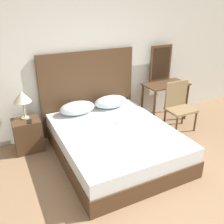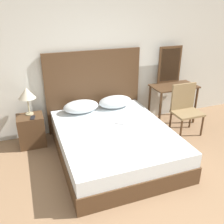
% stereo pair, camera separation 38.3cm
% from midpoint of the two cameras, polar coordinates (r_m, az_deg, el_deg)
% --- Properties ---
extents(wall_back, '(10.00, 0.06, 2.70)m').
position_cam_midpoint_polar(wall_back, '(4.57, -8.18, 12.03)').
color(wall_back, silver).
rests_on(wall_back, ground_plane).
extents(bed, '(1.70, 2.09, 0.48)m').
position_cam_midpoint_polar(bed, '(3.97, -2.10, -7.09)').
color(bed, '#4C331E').
rests_on(bed, ground_plane).
extents(headboard, '(1.79, 0.05, 1.50)m').
position_cam_midpoint_polar(headboard, '(4.66, -7.70, 4.59)').
color(headboard, '#4C331E').
rests_on(headboard, ground_plane).
extents(pillow_left, '(0.62, 0.38, 0.21)m').
position_cam_midpoint_polar(pillow_left, '(4.39, -10.41, 0.86)').
color(pillow_left, silver).
rests_on(pillow_left, bed).
extents(pillow_right, '(0.62, 0.38, 0.21)m').
position_cam_midpoint_polar(pillow_right, '(4.59, -2.67, 2.31)').
color(pillow_right, silver).
rests_on(pillow_right, bed).
extents(phone_on_bed, '(0.16, 0.15, 0.01)m').
position_cam_midpoint_polar(phone_on_bed, '(4.03, -1.18, -2.54)').
color(phone_on_bed, '#B7B7BC').
rests_on(phone_on_bed, bed).
extents(nightstand, '(0.43, 0.36, 0.55)m').
position_cam_midpoint_polar(nightstand, '(4.40, -21.10, -5.00)').
color(nightstand, '#4C331E').
rests_on(nightstand, ground_plane).
extents(table_lamp, '(0.28, 0.28, 0.47)m').
position_cam_midpoint_polar(table_lamp, '(4.21, -22.39, 3.11)').
color(table_lamp, tan).
rests_on(table_lamp, nightstand).
extents(phone_on_nightstand, '(0.09, 0.16, 0.01)m').
position_cam_midpoint_polar(phone_on_nightstand, '(4.20, -20.87, -2.11)').
color(phone_on_nightstand, black).
rests_on(phone_on_nightstand, nightstand).
extents(vanity_desk, '(0.89, 0.50, 0.77)m').
position_cam_midpoint_polar(vanity_desk, '(5.12, 10.04, 4.84)').
color(vanity_desk, '#4C331E').
rests_on(vanity_desk, ground_plane).
extents(vanity_mirror, '(0.49, 0.03, 0.72)m').
position_cam_midpoint_polar(vanity_mirror, '(5.15, 8.97, 10.91)').
color(vanity_mirror, '#4C331E').
rests_on(vanity_mirror, vanity_desk).
extents(chair, '(0.51, 0.41, 0.92)m').
position_cam_midpoint_polar(chair, '(4.82, 12.81, 1.92)').
color(chair, olive).
rests_on(chair, ground_plane).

